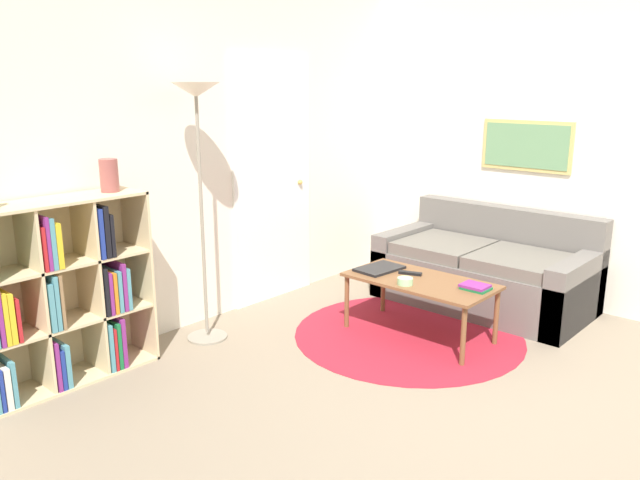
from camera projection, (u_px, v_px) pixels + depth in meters
ground_plane at (540, 435)px, 3.32m from camera, size 14.00×14.00×0.00m
wall_back at (214, 155)px, 4.78m from camera, size 7.23×0.11×2.60m
wall_right at (506, 145)px, 5.41m from camera, size 0.08×5.68×2.60m
rug at (408, 334)px, 4.65m from camera, size 1.69×1.69×0.01m
bookshelf at (56, 297)px, 3.80m from camera, size 1.08×0.34×1.16m
floor_lamp at (197, 126)px, 4.22m from camera, size 0.33×0.33×1.83m
couch at (487, 272)px, 5.27m from camera, size 0.91×1.69×0.79m
coffee_table at (420, 285)px, 4.55m from camera, size 0.55×1.08×0.44m
laptop at (379, 269)px, 4.76m from camera, size 0.38×0.27×0.02m
bowl at (405, 281)px, 4.41m from camera, size 0.11×0.11×0.05m
book_stack_on_table at (475, 287)px, 4.31m from camera, size 0.15×0.19×0.04m
remote at (410, 273)px, 4.65m from camera, size 0.10×0.18×0.02m
vase_on_shelf at (109, 175)px, 3.92m from camera, size 0.12×0.12×0.21m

